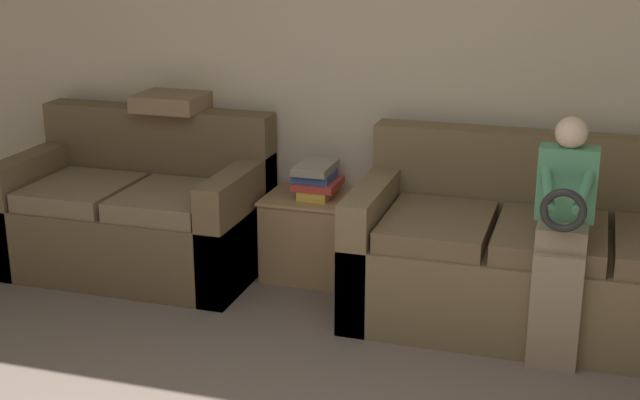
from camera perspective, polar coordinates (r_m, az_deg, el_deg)
wall_back at (r=5.20m, az=6.47°, el=8.82°), size 7.92×0.06×2.55m
couch_main at (r=4.84m, az=14.50°, el=-3.79°), size 2.05×0.96×0.95m
couch_side at (r=5.53m, az=-11.52°, el=-0.94°), size 1.51×0.89×0.94m
child_left_seated at (r=4.35m, az=15.25°, el=-1.93°), size 0.28×0.36×1.18m
side_shelf at (r=5.31m, az=-0.21°, el=-2.24°), size 0.60×0.47×0.50m
book_stack at (r=5.21m, az=-0.22°, el=1.32°), size 0.26×0.31×0.20m
throw_pillow at (r=5.58m, az=-9.37°, el=6.27°), size 0.41×0.41×0.10m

